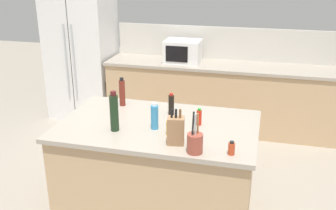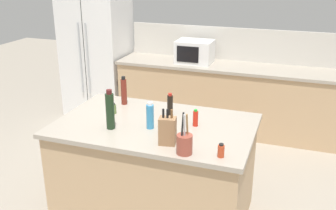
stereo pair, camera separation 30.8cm
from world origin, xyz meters
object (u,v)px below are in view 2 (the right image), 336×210
(refrigerator, at_px, (97,53))
(spice_jar_paprika, at_px, (221,151))
(soy_sauce_bottle, at_px, (170,105))
(microwave, at_px, (195,52))
(dish_soap_bottle, at_px, (150,116))
(spice_jar_oregano, at_px, (113,109))
(vinegar_bottle, at_px, (124,91))
(hot_sauce_bottle, at_px, (195,118))
(wine_bottle, at_px, (110,110))
(honey_jar, at_px, (164,127))
(knife_block, at_px, (168,131))
(utensil_crock, at_px, (184,143))

(refrigerator, distance_m, spice_jar_paprika, 3.66)
(spice_jar_paprika, bearing_deg, soy_sauce_bottle, 133.51)
(microwave, bearing_deg, spice_jar_paprika, -70.16)
(dish_soap_bottle, bearing_deg, spice_jar_oregano, 156.07)
(spice_jar_paprika, bearing_deg, vinegar_bottle, 145.92)
(microwave, xyz_separation_m, vinegar_bottle, (-0.20, -1.84, -0.02))
(hot_sauce_bottle, bearing_deg, vinegar_bottle, 160.49)
(dish_soap_bottle, distance_m, wine_bottle, 0.34)
(honey_jar, distance_m, wine_bottle, 0.49)
(knife_block, relative_size, honey_jar, 2.14)
(refrigerator, relative_size, honey_jar, 13.87)
(hot_sauce_bottle, distance_m, soy_sauce_bottle, 0.34)
(refrigerator, relative_size, utensil_crock, 5.87)
(knife_block, height_order, vinegar_bottle, knife_block)
(hot_sauce_bottle, bearing_deg, wine_bottle, -156.34)
(utensil_crock, relative_size, dish_soap_bottle, 1.36)
(spice_jar_oregano, bearing_deg, dish_soap_bottle, -23.93)
(refrigerator, distance_m, knife_block, 3.32)
(hot_sauce_bottle, bearing_deg, utensil_crock, -83.17)
(vinegar_bottle, bearing_deg, microwave, 83.72)
(utensil_crock, height_order, spice_jar_oregano, utensil_crock)
(dish_soap_bottle, relative_size, wine_bottle, 0.68)
(spice_jar_oregano, bearing_deg, honey_jar, -24.82)
(knife_block, xyz_separation_m, spice_jar_paprika, (0.44, -0.07, -0.06))
(spice_jar_paprika, distance_m, soy_sauce_bottle, 0.90)
(microwave, height_order, honey_jar, microwave)
(spice_jar_paprika, height_order, dish_soap_bottle, dish_soap_bottle)
(soy_sauce_bottle, bearing_deg, spice_jar_paprika, -46.49)
(hot_sauce_bottle, height_order, soy_sauce_bottle, soy_sauce_bottle)
(spice_jar_oregano, bearing_deg, soy_sauce_bottle, 15.58)
(honey_jar, xyz_separation_m, soy_sauce_bottle, (-0.10, 0.42, 0.04))
(spice_jar_paprika, distance_m, wine_bottle, 1.02)
(vinegar_bottle, distance_m, spice_jar_oregano, 0.28)
(microwave, bearing_deg, hot_sauce_bottle, -73.92)
(spice_jar_paprika, bearing_deg, wine_bottle, 168.95)
(honey_jar, bearing_deg, microwave, 100.02)
(refrigerator, relative_size, hot_sauce_bottle, 12.50)
(honey_jar, xyz_separation_m, spice_jar_oregano, (-0.61, 0.28, -0.02))
(dish_soap_bottle, xyz_separation_m, wine_bottle, (-0.32, -0.12, 0.05))
(vinegar_bottle, bearing_deg, knife_block, -44.81)
(utensil_crock, xyz_separation_m, hot_sauce_bottle, (-0.06, 0.52, -0.01))
(utensil_crock, distance_m, spice_jar_paprika, 0.27)
(knife_block, relative_size, spice_jar_oregano, 2.92)
(spice_jar_paprika, relative_size, dish_soap_bottle, 0.45)
(knife_block, bearing_deg, utensil_crock, -42.66)
(vinegar_bottle, distance_m, wine_bottle, 0.60)
(spice_jar_paprika, relative_size, wine_bottle, 0.31)
(hot_sauce_bottle, bearing_deg, honey_jar, -126.83)
(wine_bottle, bearing_deg, knife_block, -12.27)
(honey_jar, relative_size, spice_jar_paprika, 1.27)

